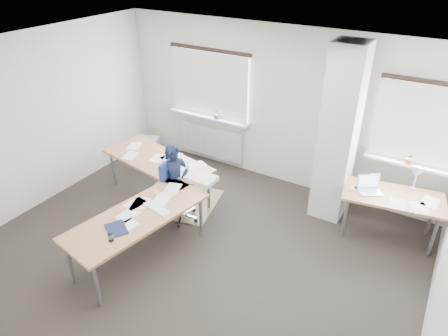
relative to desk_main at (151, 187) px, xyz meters
The scene contains 8 objects.
ground 1.19m from the desk_main, 13.08° to the right, with size 6.00×6.00×0.00m, color black.
room_shell 1.56m from the desk_main, 11.88° to the left, with size 6.04×5.04×2.82m.
floor_mat 1.00m from the desk_main, 94.77° to the left, with size 1.29×1.09×0.01m, color olive.
white_crate 2.62m from the desk_main, 133.33° to the left, with size 0.52×0.36×0.31m, color white.
desk_main is the anchor object (origin of this frame).
desk_side 3.56m from the desk_main, 26.47° to the left, with size 1.50×0.93×1.22m.
task_chair 0.59m from the desk_main, 54.18° to the left, with size 0.55×0.54×1.01m.
person 0.43m from the desk_main, 67.37° to the left, with size 0.46×0.30×1.26m, color black.
Camera 1 is at (2.61, -3.56, 3.93)m, focal length 32.00 mm.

